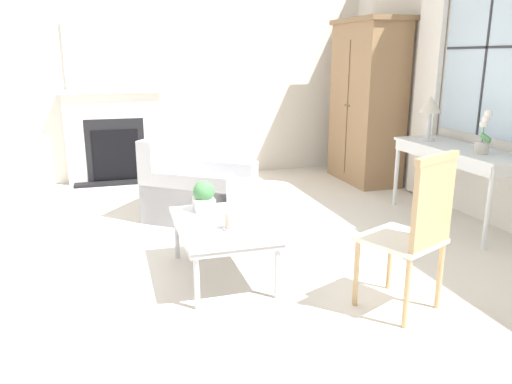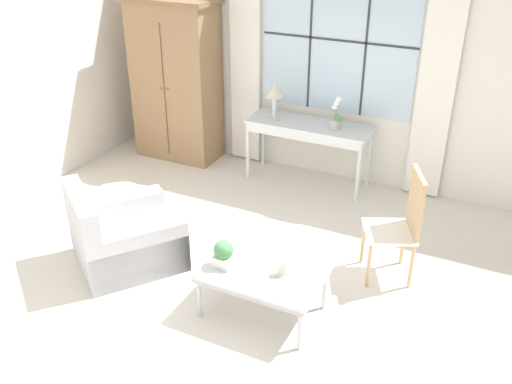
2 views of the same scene
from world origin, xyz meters
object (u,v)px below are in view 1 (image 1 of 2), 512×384
(fireplace, at_px, (114,130))
(potted_plant_small, at_px, (204,196))
(potted_orchid, at_px, (483,137))
(side_chair_wooden, at_px, (416,226))
(coffee_table, at_px, (222,228))
(pillar_candle, at_px, (231,222))
(armchair_upholstered, at_px, (198,191))
(armoire, at_px, (367,102))
(table_lamp, at_px, (430,108))
(console_table, at_px, (459,156))

(fireplace, bearing_deg, potted_plant_small, 11.44)
(potted_orchid, bearing_deg, side_chair_wooden, -51.45)
(potted_orchid, bearing_deg, coffee_table, -84.32)
(pillar_candle, bearing_deg, fireplace, -168.66)
(armchair_upholstered, distance_m, side_chair_wooden, 2.60)
(armchair_upholstered, height_order, coffee_table, armchair_upholstered)
(fireplace, bearing_deg, armoire, 74.41)
(table_lamp, relative_size, side_chair_wooden, 0.43)
(fireplace, relative_size, side_chair_wooden, 1.93)
(armoire, distance_m, table_lamp, 1.42)
(fireplace, distance_m, side_chair_wooden, 4.53)
(armoire, height_order, armchair_upholstered, armoire)
(armoire, bearing_deg, potted_orchid, -0.84)
(armchair_upholstered, bearing_deg, coffee_table, -3.49)
(fireplace, relative_size, potted_orchid, 5.10)
(potted_orchid, xyz_separation_m, side_chair_wooden, (1.13, -1.42, -0.32))
(table_lamp, xyz_separation_m, potted_plant_small, (0.68, -2.49, -0.56))
(table_lamp, xyz_separation_m, potted_orchid, (0.76, 0.03, -0.19))
(coffee_table, relative_size, pillar_candle, 7.50)
(potted_orchid, xyz_separation_m, coffee_table, (0.24, -2.46, -0.53))
(pillar_candle, bearing_deg, coffee_table, -171.23)
(pillar_candle, bearing_deg, console_table, 106.87)
(fireplace, distance_m, table_lamp, 3.88)
(side_chair_wooden, distance_m, pillar_candle, 1.24)
(side_chair_wooden, bearing_deg, fireplace, -157.89)
(console_table, bearing_deg, side_chair_wooden, -44.76)
(potted_orchid, xyz_separation_m, pillar_candle, (0.41, -2.43, -0.43))
(pillar_candle, bearing_deg, armoire, 136.44)
(potted_orchid, relative_size, pillar_candle, 2.98)
(coffee_table, distance_m, pillar_candle, 0.20)
(coffee_table, bearing_deg, potted_orchid, 95.68)
(console_table, distance_m, potted_plant_small, 2.57)
(fireplace, relative_size, pillar_candle, 15.22)
(potted_orchid, distance_m, potted_plant_small, 2.55)
(side_chair_wooden, height_order, coffee_table, side_chair_wooden)
(potted_plant_small, bearing_deg, pillar_candle, 10.74)
(console_table, xyz_separation_m, coffee_table, (0.58, -2.49, -0.30))
(fireplace, height_order, armchair_upholstered, fireplace)
(armchair_upholstered, relative_size, potted_plant_small, 5.25)
(potted_orchid, bearing_deg, armchair_upholstered, -118.20)
(table_lamp, distance_m, pillar_candle, 2.74)
(armoire, bearing_deg, pillar_candle, -43.56)
(table_lamp, distance_m, side_chair_wooden, 2.40)
(potted_orchid, bearing_deg, pillar_candle, -80.39)
(potted_orchid, height_order, pillar_candle, potted_orchid)
(console_table, height_order, potted_plant_small, console_table)
(console_table, relative_size, pillar_candle, 11.12)
(table_lamp, xyz_separation_m, coffee_table, (1.00, -2.42, -0.72))
(coffee_table, bearing_deg, potted_plant_small, -168.26)
(fireplace, xyz_separation_m, coffee_table, (3.30, 0.67, -0.31))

